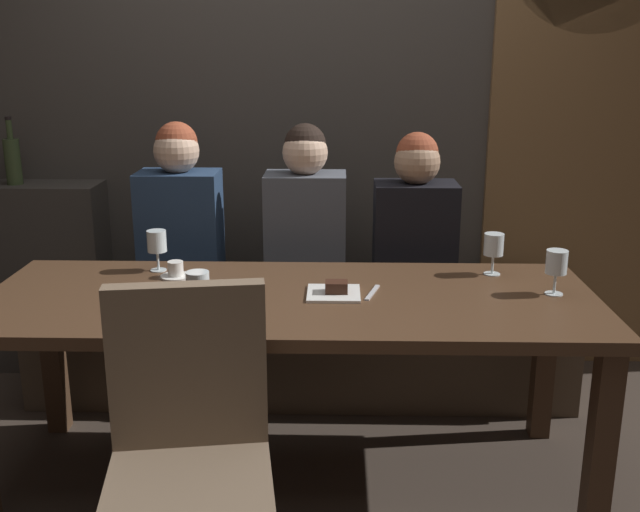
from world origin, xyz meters
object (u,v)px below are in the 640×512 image
banquette_bench (301,350)px  wine_glass_far_left (198,287)px  chair_near_side (189,443)px  dessert_plate (335,291)px  diner_far_end (415,228)px  wine_glass_far_right (556,263)px  wine_bottle_pale_label (13,160)px  fork_on_table (372,293)px  dining_table (291,318)px  espresso_cup (176,271)px  wine_glass_center_back (494,246)px  wine_glass_end_right (157,242)px  diner_bearded (305,221)px  diner_redhead (180,220)px

banquette_bench → wine_glass_far_left: wine_glass_far_left is taller
chair_near_side → dessert_plate: chair_near_side is taller
diner_far_end → wine_glass_far_right: (0.44, -0.64, 0.03)m
wine_bottle_pale_label → fork_on_table: size_ratio=1.92×
wine_glass_far_left → chair_near_side: bearing=-84.1°
wine_glass_far_right → dining_table: bearing=-178.0°
diner_far_end → espresso_cup: diner_far_end is taller
chair_near_side → fork_on_table: 0.94m
wine_glass_center_back → espresso_cup: wine_glass_center_back is taller
banquette_bench → fork_on_table: size_ratio=14.71×
wine_glass_end_right → diner_far_end: bearing=20.4°
diner_bearded → dessert_plate: size_ratio=4.35×
chair_near_side → wine_glass_far_left: (-0.05, 0.47, 0.29)m
diner_far_end → wine_glass_far_left: bearing=-130.3°
dining_table → dessert_plate: bearing=3.0°
banquette_bench → diner_bearded: 0.61m
espresso_cup → diner_far_end: bearing=26.4°
banquette_bench → diner_redhead: bearing=178.6°
chair_near_side → wine_bottle_pale_label: wine_bottle_pale_label is taller
chair_near_side → wine_glass_center_back: size_ratio=5.98×
diner_redhead → wine_glass_end_right: (-0.00, -0.43, 0.01)m
wine_glass_end_right → wine_glass_center_back: 1.32m
banquette_bench → wine_glass_center_back: wine_glass_center_back is taller
chair_near_side → fork_on_table: (0.53, 0.75, 0.18)m
banquette_bench → espresso_cup: espresso_cup is taller
dining_table → wine_glass_end_right: (-0.54, 0.29, 0.20)m
wine_glass_center_back → wine_glass_far_right: (0.18, -0.24, 0.00)m
banquette_bench → dessert_plate: 0.88m
dessert_plate → diner_redhead: bearing=134.8°
diner_bearded → wine_bottle_pale_label: bearing=168.5°
diner_bearded → diner_far_end: 0.49m
wine_glass_far_left → dining_table: bearing=42.3°
diner_bearded → fork_on_table: bearing=-68.8°
diner_bearded → wine_glass_far_left: size_ratio=5.04×
dining_table → diner_far_end: size_ratio=2.76×
wine_glass_far_right → dessert_plate: 0.80m
wine_glass_far_left → dessert_plate: size_ratio=0.86×
banquette_bench → wine_bottle_pale_label: wine_bottle_pale_label is taller
banquette_bench → chair_near_side: size_ratio=2.55×
diner_far_end → wine_glass_far_right: size_ratio=4.85×
wine_glass_far_left → dessert_plate: wine_glass_far_left is taller
diner_far_end → wine_glass_center_back: 0.49m
banquette_bench → dessert_plate: size_ratio=13.16×
diner_redhead → wine_bottle_pale_label: (-0.86, 0.30, 0.22)m
chair_near_side → diner_redhead: (-0.31, 1.43, 0.29)m
fork_on_table → diner_far_end: bearing=87.8°
wine_glass_end_right → wine_glass_far_left: size_ratio=1.00×
diner_redhead → fork_on_table: size_ratio=4.91×
dining_table → diner_bearded: size_ratio=2.66×
dessert_plate → dining_table: bearing=-177.0°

